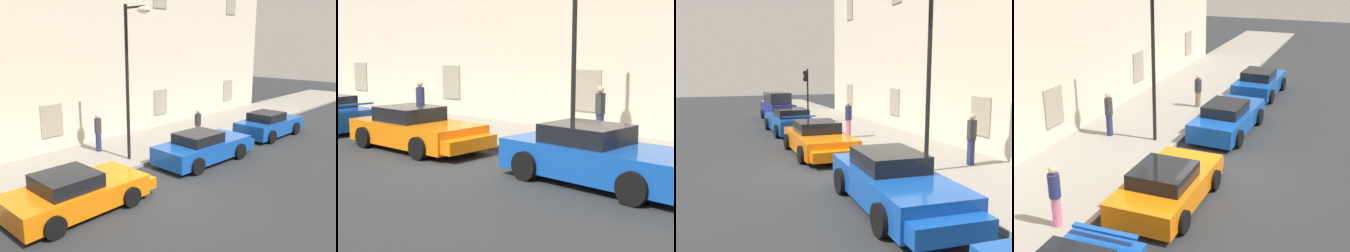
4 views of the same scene
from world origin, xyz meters
TOP-DOWN VIEW (x-y plane):
  - ground_plane at (0.00, 0.00)m, footprint 80.00×80.00m
  - sidewalk at (0.00, 4.53)m, footprint 60.00×4.41m
  - sportscar_yellow_flank at (-2.42, 0.89)m, footprint 4.77×2.30m
  - sportscar_white_middle at (4.09, 0.93)m, footprint 5.12×2.28m
  - pedestrian_strolling at (1.44, 5.17)m, footprint 0.34×0.34m
  - pedestrian_bystander at (-5.04, 3.10)m, footprint 0.42×0.42m

SIDE VIEW (x-z plane):
  - ground_plane at x=0.00m, z-range 0.00..0.00m
  - sidewalk at x=0.00m, z-range 0.00..0.14m
  - sportscar_yellow_flank at x=-2.42m, z-range -0.07..1.24m
  - sportscar_white_middle at x=4.09m, z-range -0.07..1.29m
  - pedestrian_bystander at x=-5.04m, z-range 0.17..1.93m
  - pedestrian_strolling at x=1.44m, z-range 0.17..1.95m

